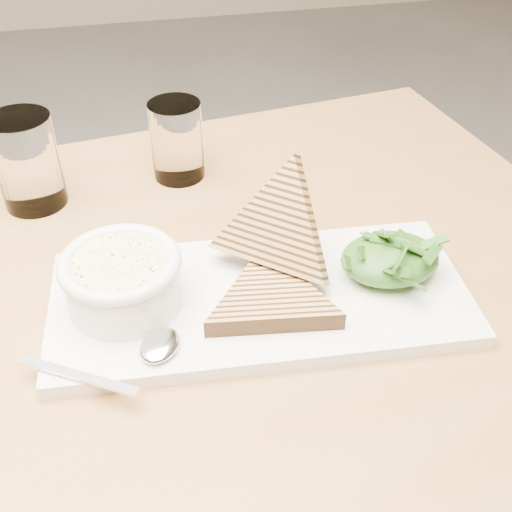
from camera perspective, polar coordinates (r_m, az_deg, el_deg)
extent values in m
cube|color=olive|center=(0.71, -10.68, -5.11)|extent=(1.22, 0.90, 0.04)
cylinder|color=olive|center=(1.30, 13.39, -3.49)|extent=(0.06, 0.06, 0.68)
cube|color=white|center=(0.68, 0.36, -3.78)|extent=(0.45, 0.22, 0.02)
cylinder|color=white|center=(0.66, -11.70, -2.60)|extent=(0.11, 0.11, 0.05)
cylinder|color=beige|center=(0.64, -12.02, -0.73)|extent=(0.10, 0.10, 0.01)
torus|color=white|center=(0.64, -12.04, -0.59)|extent=(0.12, 0.12, 0.01)
ellipsoid|color=#1F4514|center=(0.70, 11.81, -0.25)|extent=(0.11, 0.08, 0.04)
ellipsoid|color=silver|center=(0.62, -8.54, -7.84)|extent=(0.06, 0.06, 0.01)
cube|color=silver|center=(0.61, -15.56, -10.19)|extent=(0.11, 0.07, 0.00)
cylinder|color=white|center=(0.85, -19.66, 7.88)|extent=(0.08, 0.08, 0.12)
cylinder|color=white|center=(0.87, -7.05, 10.14)|extent=(0.07, 0.07, 0.11)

